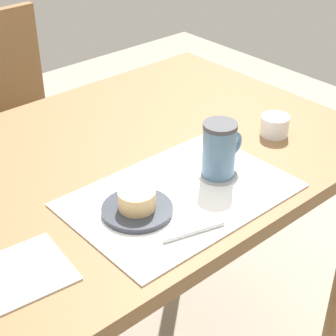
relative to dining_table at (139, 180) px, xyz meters
The scene contains 10 objects.
dining_table is the anchor object (origin of this frame).
wooden_chair 0.77m from the dining_table, 87.49° to the left, with size 0.43×0.43×0.88m.
placemat 0.24m from the dining_table, 104.72° to the right, with size 0.46×0.31×0.00m, color white.
pastry_plate 0.28m from the dining_table, 129.16° to the right, with size 0.14×0.14×0.01m, color #333842.
pastry 0.29m from the dining_table, 129.16° to the right, with size 0.07×0.07×0.04m, color #E5BC7F.
coffee_coaster 0.24m from the dining_table, 75.61° to the right, with size 0.09×0.09×0.01m, color #99999E.
coffee_mug 0.27m from the dining_table, 74.99° to the right, with size 0.11×0.07×0.12m.
teaspoon 0.36m from the dining_table, 111.12° to the right, with size 0.01×0.01×0.13m, color silver.
paper_napkin 0.47m from the dining_table, 154.06° to the right, with size 0.15×0.15×0.00m, color white.
sugar_bowl 0.36m from the dining_table, 29.09° to the right, with size 0.07×0.07×0.05m, color white.
Camera 1 is at (-0.71, -0.92, 1.43)m, focal length 60.00 mm.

